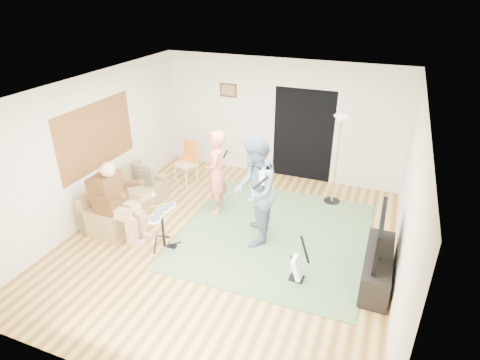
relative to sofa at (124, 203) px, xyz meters
name	(u,v)px	position (x,y,z in m)	size (l,w,h in m)	color
floor	(229,242)	(2.28, -0.13, -0.25)	(6.00, 6.00, 0.00)	brown
walls	(228,173)	(2.28, -0.13, 1.10)	(5.50, 6.00, 2.70)	beige
ceiling	(227,91)	(2.28, -0.13, 2.45)	(6.00, 6.00, 0.00)	white
window_blinds	(97,136)	(-0.46, 0.07, 1.30)	(2.05, 2.05, 0.00)	brown
doorway	(303,135)	(2.83, 2.86, 0.80)	(2.10, 2.10, 0.00)	black
picture_frame	(228,90)	(1.03, 2.86, 1.65)	(0.42, 0.03, 0.32)	#3F2314
area_rug	(274,234)	(2.96, 0.39, -0.24)	(3.28, 3.39, 0.02)	#4C7145
sofa	(124,203)	(0.00, 0.00, 0.00)	(0.77, 1.86, 0.75)	olive
drummer	(119,209)	(0.42, -0.65, 0.30)	(0.93, 0.52, 1.42)	#533317
drum_kit	(163,231)	(1.28, -0.65, 0.06)	(0.39, 0.70, 0.72)	black
singer	(216,172)	(1.64, 0.80, 0.59)	(0.61, 0.40, 1.68)	#F87B6C
microphone	(225,154)	(1.84, 0.80, 1.00)	(0.06, 0.06, 0.24)	black
guitarist	(254,192)	(2.67, 0.09, 0.72)	(0.95, 0.74, 1.95)	slate
guitar_held	(266,175)	(2.87, 0.09, 1.07)	(0.12, 0.60, 0.26)	white
guitar_spare	(298,267)	(3.66, -0.66, -0.02)	(0.30, 0.26, 0.82)	black
torchiere_lamp	(338,145)	(3.73, 1.98, 1.03)	(0.33, 0.33, 1.86)	black
dining_chair	(187,168)	(0.46, 1.74, 0.08)	(0.50, 0.53, 0.94)	beige
tv_cabinet	(377,267)	(4.78, -0.24, 0.00)	(0.40, 1.40, 0.50)	black
television	(380,234)	(4.73, -0.24, 0.60)	(0.06, 1.18, 0.64)	black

